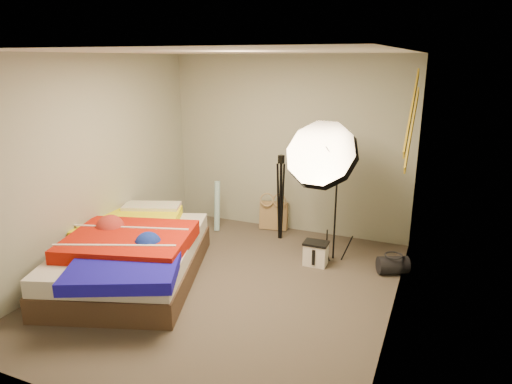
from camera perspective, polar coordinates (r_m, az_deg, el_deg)
The scene contains 15 objects.
floor at distance 5.18m, azimuth -3.70°, elevation -11.76°, with size 4.00×4.00×0.00m, color #4C413A.
ceiling at distance 4.57m, azimuth -4.29°, elevation 17.08°, with size 4.00×4.00×0.00m, color silver.
wall_back at distance 6.52m, azimuth 4.03°, elevation 5.83°, with size 3.50×3.50×0.00m, color #979A8A.
wall_front at distance 3.17m, azimuth -20.66°, elevation -6.82°, with size 3.50×3.50×0.00m, color #979A8A.
wall_left at distance 5.71m, azimuth -19.85°, elevation 3.37°, with size 4.00×4.00×0.00m, color #979A8A.
wall_right at distance 4.25m, azimuth 17.58°, elevation -0.68°, with size 4.00×4.00×0.00m, color #979A8A.
tote_bag at distance 6.76m, azimuth 2.23°, elevation -2.95°, with size 0.41×0.12×0.41m, color tan.
wrapping_roll at distance 6.70m, azimuth -4.89°, elevation -1.74°, with size 0.08×0.08×0.73m, color #5AAAB9.
camera_case at distance 5.67m, azimuth 7.46°, elevation -7.73°, with size 0.27×0.20×0.27m, color white.
duffel_bag at distance 5.65m, azimuth 16.73°, elevation -8.75°, with size 0.21×0.21×0.35m, color black.
wall_stripe_upper at distance 4.70m, azimuth 18.86°, elevation 9.54°, with size 0.02×1.10×0.10m, color gold.
wall_stripe_lower at distance 4.98m, azimuth 18.90°, elevation 7.53°, with size 0.02×1.10×0.10m, color gold.
bed at distance 5.42m, azimuth -15.32°, elevation -7.44°, with size 2.11×2.47×0.61m.
photo_umbrella at distance 5.47m, azimuth 8.38°, elevation 4.37°, with size 1.10×0.85×1.84m.
camera_tripod at distance 6.26m, azimuth 3.11°, elevation 0.06°, with size 0.08×0.08×1.19m.
Camera 1 is at (2.08, -4.07, 2.44)m, focal length 32.00 mm.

